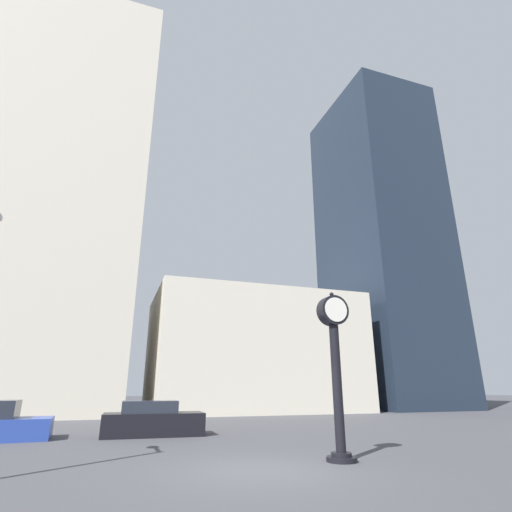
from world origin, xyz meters
name	(u,v)px	position (x,y,z in m)	size (l,w,h in m)	color
ground_plane	(261,471)	(0.00, 0.00, 0.00)	(200.00, 200.00, 0.00)	#424247
building_tall_tower	(66,201)	(-8.61, 24.00, 16.70)	(12.18, 12.00, 33.41)	beige
building_storefront_row	(251,353)	(7.71, 24.00, 4.69)	(16.79, 12.00, 9.38)	beige
building_glass_modern	(380,242)	(22.30, 24.00, 16.74)	(9.14, 12.00, 33.49)	#1E2838
street_clock	(336,360)	(2.36, 0.40, 2.54)	(0.85, 0.79, 4.47)	black
car_black	(153,421)	(-1.73, 8.02, 0.57)	(3.98, 1.88, 1.33)	black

